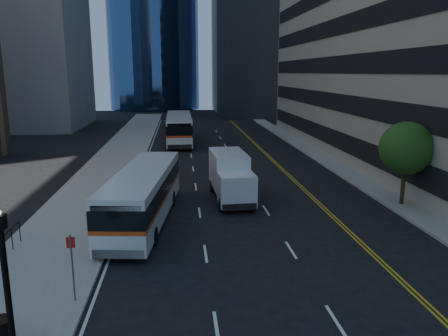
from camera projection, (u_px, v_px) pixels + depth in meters
name	position (u px, v px, depth m)	size (l,w,h in m)	color
ground	(291.00, 269.00, 18.37)	(160.00, 160.00, 0.00)	black
sidewalk_west	(118.00, 158.00, 41.62)	(5.00, 90.00, 0.15)	gray
sidewalk_east	(317.00, 155.00, 43.53)	(2.00, 90.00, 0.15)	gray
midrise_west	(13.00, 5.00, 62.39)	(18.00, 18.00, 35.00)	gray
street_tree	(406.00, 148.00, 26.25)	(3.20, 3.20, 5.10)	#332114
lamp_post	(7.00, 289.00, 11.08)	(0.28, 0.28, 4.56)	black
bus_front	(144.00, 194.00, 23.87)	(3.83, 11.55, 2.92)	silver
bus_rear	(179.00, 128.00, 50.89)	(2.84, 12.64, 3.26)	silver
box_truck	(231.00, 176.00, 28.11)	(2.43, 6.32, 2.98)	silver
trash_can	(2.00, 335.00, 12.69)	(0.66, 0.66, 1.00)	black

